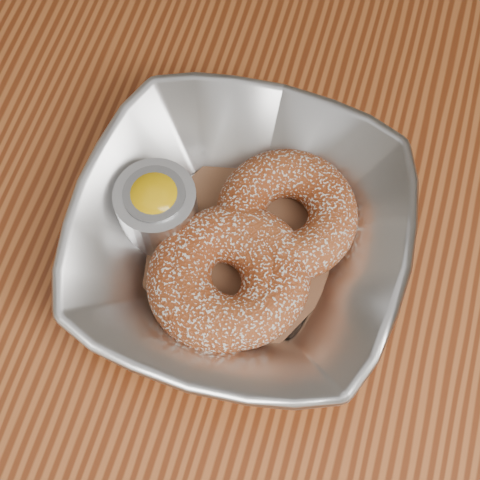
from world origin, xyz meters
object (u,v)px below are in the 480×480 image
(donut_back, at_px, (287,214))
(donut_extra, at_px, (220,281))
(serving_bowl, at_px, (240,240))
(donut_front, at_px, (234,275))
(ramekin, at_px, (157,206))
(table, at_px, (219,240))

(donut_back, relative_size, donut_extra, 1.01)
(serving_bowl, relative_size, donut_back, 2.30)
(donut_back, height_order, donut_front, donut_front)
(donut_front, bearing_deg, serving_bowl, 97.37)
(donut_back, xyz_separation_m, donut_front, (-0.02, -0.06, 0.00))
(donut_back, bearing_deg, ramekin, -165.79)
(table, height_order, serving_bowl, serving_bowl)
(table, height_order, donut_extra, donut_extra)
(donut_back, distance_m, ramekin, 0.10)
(donut_front, relative_size, donut_extra, 1.05)
(ramekin, bearing_deg, donut_front, -26.20)
(table, bearing_deg, donut_front, -63.06)
(serving_bowl, bearing_deg, donut_back, 47.63)
(donut_extra, height_order, ramekin, ramekin)
(donut_back, bearing_deg, serving_bowl, -132.37)
(table, distance_m, serving_bowl, 0.14)
(table, bearing_deg, ramekin, -128.89)
(donut_back, height_order, ramekin, ramekin)
(donut_extra, bearing_deg, donut_front, 38.77)
(table, distance_m, ramekin, 0.14)
(serving_bowl, bearing_deg, ramekin, 174.30)
(serving_bowl, height_order, ramekin, ramekin)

